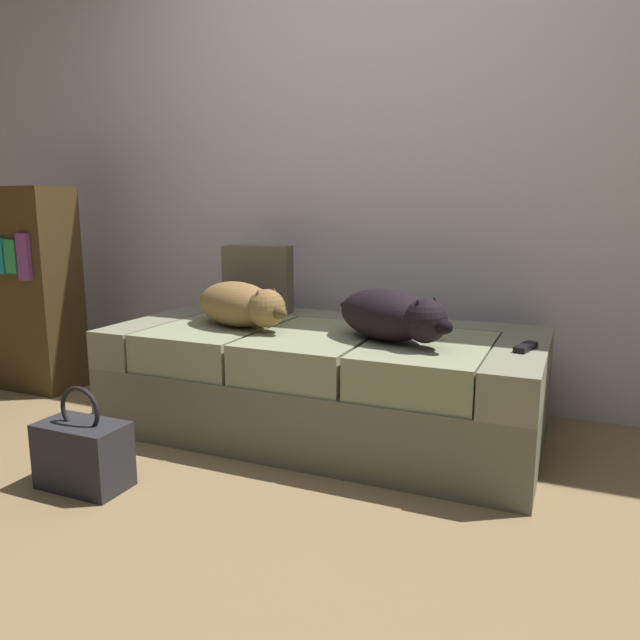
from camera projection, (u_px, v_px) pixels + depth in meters
name	position (u px, v px, depth m)	size (l,w,h in m)	color
ground_plane	(203.00, 533.00, 1.87)	(10.00, 10.00, 0.00)	#97794F
back_wall	(374.00, 126.00, 3.07)	(6.40, 0.10, 2.80)	silver
couch	(325.00, 380.00, 2.71)	(1.86, 0.91, 0.46)	#72705B
dog_tan	(241.00, 305.00, 2.69)	(0.57, 0.39, 0.20)	olive
dog_dark	(392.00, 315.00, 2.41)	(0.58, 0.44, 0.21)	black
tv_remote	(526.00, 347.00, 2.28)	(0.04, 0.15, 0.02)	black
throw_pillow	(258.00, 279.00, 3.05)	(0.34, 0.12, 0.34)	#6C5E4D
handbag	(83.00, 454.00, 2.16)	(0.32, 0.18, 0.38)	#2B2B2F
bookshelf	(26.00, 289.00, 3.31)	(0.56, 0.30, 1.10)	#4A371B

